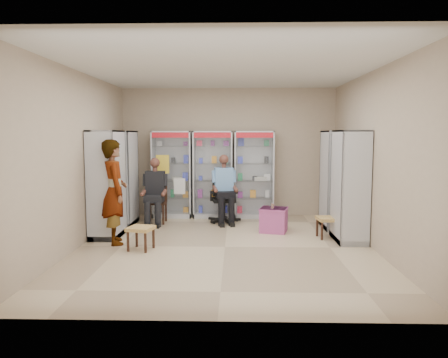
{
  "coord_description": "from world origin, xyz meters",
  "views": [
    {
      "loc": [
        0.19,
        -7.34,
        1.93
      ],
      "look_at": [
        -0.04,
        0.7,
        1.1
      ],
      "focal_mm": 35.0,
      "sensor_mm": 36.0,
      "label": 1
    }
  ],
  "objects_px": {
    "cabinet_right_far": "(336,180)",
    "seated_shopkeeper": "(224,191)",
    "cabinet_back_mid": "(213,174)",
    "pink_trunk": "(274,220)",
    "woven_stool_a": "(328,228)",
    "standing_man": "(114,192)",
    "cabinet_back_right": "(254,174)",
    "wooden_chair": "(156,202)",
    "woven_stool_b": "(141,238)",
    "cabinet_right_near": "(350,186)",
    "cabinet_left_far": "(122,178)",
    "office_chair": "(224,197)",
    "cabinet_back_left": "(172,174)",
    "cabinet_left_near": "(107,184)"
  },
  "relations": [
    {
      "from": "seated_shopkeeper",
      "to": "pink_trunk",
      "type": "xyz_separation_m",
      "value": [
        1.02,
        -0.92,
        -0.46
      ]
    },
    {
      "from": "wooden_chair",
      "to": "seated_shopkeeper",
      "type": "bearing_deg",
      "value": 4.14
    },
    {
      "from": "cabinet_right_near",
      "to": "pink_trunk",
      "type": "relative_size",
      "value": 4.03
    },
    {
      "from": "cabinet_back_right",
      "to": "cabinet_left_far",
      "type": "relative_size",
      "value": 1.0
    },
    {
      "from": "cabinet_back_mid",
      "to": "seated_shopkeeper",
      "type": "bearing_deg",
      "value": -66.82
    },
    {
      "from": "woven_stool_b",
      "to": "standing_man",
      "type": "height_order",
      "value": "standing_man"
    },
    {
      "from": "wooden_chair",
      "to": "pink_trunk",
      "type": "height_order",
      "value": "wooden_chair"
    },
    {
      "from": "cabinet_back_mid",
      "to": "cabinet_left_near",
      "type": "relative_size",
      "value": 1.0
    },
    {
      "from": "cabinet_right_far",
      "to": "cabinet_left_near",
      "type": "height_order",
      "value": "same"
    },
    {
      "from": "cabinet_back_mid",
      "to": "pink_trunk",
      "type": "bearing_deg",
      "value": -50.16
    },
    {
      "from": "cabinet_back_mid",
      "to": "cabinet_right_near",
      "type": "relative_size",
      "value": 1.0
    },
    {
      "from": "cabinet_right_far",
      "to": "office_chair",
      "type": "height_order",
      "value": "cabinet_right_far"
    },
    {
      "from": "cabinet_right_near",
      "to": "office_chair",
      "type": "relative_size",
      "value": 1.83
    },
    {
      "from": "wooden_chair",
      "to": "seated_shopkeeper",
      "type": "relative_size",
      "value": 0.67
    },
    {
      "from": "cabinet_left_near",
      "to": "office_chair",
      "type": "distance_m",
      "value": 2.63
    },
    {
      "from": "wooden_chair",
      "to": "standing_man",
      "type": "xyz_separation_m",
      "value": [
        -0.4,
        -1.8,
        0.45
      ]
    },
    {
      "from": "cabinet_back_mid",
      "to": "cabinet_left_near",
      "type": "height_order",
      "value": "same"
    },
    {
      "from": "cabinet_left_near",
      "to": "wooden_chair",
      "type": "relative_size",
      "value": 2.13
    },
    {
      "from": "cabinet_back_right",
      "to": "woven_stool_a",
      "type": "relative_size",
      "value": 5.1
    },
    {
      "from": "cabinet_back_left",
      "to": "pink_trunk",
      "type": "relative_size",
      "value": 4.03
    },
    {
      "from": "cabinet_back_right",
      "to": "standing_man",
      "type": "relative_size",
      "value": 1.09
    },
    {
      "from": "cabinet_right_far",
      "to": "pink_trunk",
      "type": "relative_size",
      "value": 4.03
    },
    {
      "from": "cabinet_back_left",
      "to": "cabinet_right_near",
      "type": "xyz_separation_m",
      "value": [
        3.53,
        -2.23,
        0.0
      ]
    },
    {
      "from": "cabinet_right_far",
      "to": "wooden_chair",
      "type": "distance_m",
      "value": 3.84
    },
    {
      "from": "office_chair",
      "to": "woven_stool_a",
      "type": "height_order",
      "value": "office_chair"
    },
    {
      "from": "cabinet_back_right",
      "to": "cabinet_left_near",
      "type": "height_order",
      "value": "same"
    },
    {
      "from": "cabinet_back_right",
      "to": "cabinet_right_far",
      "type": "bearing_deg",
      "value": -34.73
    },
    {
      "from": "cabinet_right_near",
      "to": "cabinet_left_far",
      "type": "height_order",
      "value": "same"
    },
    {
      "from": "cabinet_back_right",
      "to": "cabinet_right_near",
      "type": "bearing_deg",
      "value": -53.84
    },
    {
      "from": "cabinet_back_mid",
      "to": "standing_man",
      "type": "height_order",
      "value": "cabinet_back_mid"
    },
    {
      "from": "office_chair",
      "to": "cabinet_left_near",
      "type": "bearing_deg",
      "value": -156.17
    },
    {
      "from": "seated_shopkeeper",
      "to": "cabinet_left_far",
      "type": "bearing_deg",
      "value": 177.81
    },
    {
      "from": "pink_trunk",
      "to": "cabinet_back_right",
      "type": "bearing_deg",
      "value": 102.25
    },
    {
      "from": "cabinet_back_left",
      "to": "office_chair",
      "type": "distance_m",
      "value": 1.42
    },
    {
      "from": "woven_stool_a",
      "to": "standing_man",
      "type": "xyz_separation_m",
      "value": [
        -3.85,
        -0.5,
        0.72
      ]
    },
    {
      "from": "office_chair",
      "to": "pink_trunk",
      "type": "height_order",
      "value": "office_chair"
    },
    {
      "from": "wooden_chair",
      "to": "standing_man",
      "type": "bearing_deg",
      "value": -102.52
    },
    {
      "from": "cabinet_right_near",
      "to": "seated_shopkeeper",
      "type": "xyz_separation_m",
      "value": [
        -2.31,
        1.61,
        -0.3
      ]
    },
    {
      "from": "cabinet_back_right",
      "to": "seated_shopkeeper",
      "type": "height_order",
      "value": "cabinet_back_right"
    },
    {
      "from": "cabinet_back_right",
      "to": "seated_shopkeeper",
      "type": "relative_size",
      "value": 1.43
    },
    {
      "from": "cabinet_back_left",
      "to": "office_chair",
      "type": "bearing_deg",
      "value": -25.24
    },
    {
      "from": "cabinet_left_near",
      "to": "cabinet_left_far",
      "type": "bearing_deg",
      "value": 180.0
    },
    {
      "from": "seated_shopkeeper",
      "to": "wooden_chair",
      "type": "bearing_deg",
      "value": 173.83
    },
    {
      "from": "cabinet_right_far",
      "to": "seated_shopkeeper",
      "type": "relative_size",
      "value": 1.43
    },
    {
      "from": "cabinet_right_far",
      "to": "cabinet_back_right",
      "type": "bearing_deg",
      "value": 55.27
    },
    {
      "from": "cabinet_left_far",
      "to": "office_chair",
      "type": "xyz_separation_m",
      "value": [
        2.15,
        0.36,
        -0.45
      ]
    },
    {
      "from": "cabinet_right_near",
      "to": "woven_stool_b",
      "type": "relative_size",
      "value": 5.1
    },
    {
      "from": "cabinet_back_left",
      "to": "wooden_chair",
      "type": "relative_size",
      "value": 2.13
    },
    {
      "from": "seated_shopkeeper",
      "to": "woven_stool_b",
      "type": "xyz_separation_m",
      "value": [
        -1.32,
        -2.33,
        -0.5
      ]
    },
    {
      "from": "cabinet_back_mid",
      "to": "pink_trunk",
      "type": "xyz_separation_m",
      "value": [
        1.28,
        -1.54,
        -0.76
      ]
    }
  ]
}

